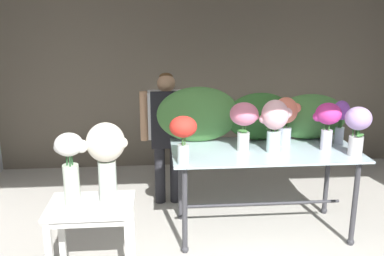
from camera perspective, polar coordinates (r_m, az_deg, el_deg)
ground_plane at (r=4.61m, az=3.53°, el=-12.63°), size 8.36×8.36×0.00m
wall_back at (r=6.02m, az=1.14°, el=7.43°), size 5.73×0.12×2.67m
display_table_glass at (r=4.23m, az=9.54°, el=-4.67°), size 1.79×0.87×0.88m
side_table_white at (r=3.49m, az=-13.23°, el=-11.53°), size 0.66×0.49×0.72m
florist at (r=4.78m, az=-3.37°, el=0.36°), size 0.59×0.24×1.51m
foliage_backdrop at (r=4.40m, az=8.35°, el=1.62°), size 1.96×0.31×0.56m
vase_rosy_snapdragons at (r=4.04m, az=6.91°, el=1.21°), size 0.27×0.27×0.47m
vase_coral_dahlias at (r=4.28m, az=12.40°, el=1.56°), size 0.26×0.23×0.48m
vase_lilac_stock at (r=4.16m, az=21.24°, el=0.23°), size 0.24×0.24×0.46m
vase_blush_anemones at (r=4.04m, az=10.99°, el=0.98°), size 0.30×0.25×0.50m
vase_violet_tulips at (r=4.48m, az=19.25°, el=1.31°), size 0.16×0.16×0.44m
vase_scarlet_hydrangea at (r=3.66m, az=-1.17°, el=-0.57°), size 0.24×0.24×0.43m
vase_magenta_peonies at (r=4.23m, az=17.65°, el=1.11°), size 0.26×0.24×0.46m
vase_white_roses_tall at (r=3.33m, az=-15.91°, el=-4.50°), size 0.26×0.21×0.57m
vase_cream_lisianthus_tall at (r=3.32m, az=-11.41°, el=-3.25°), size 0.32×0.29×0.63m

